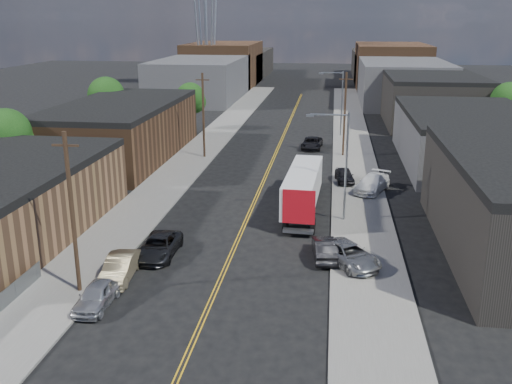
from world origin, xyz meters
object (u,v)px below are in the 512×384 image
(car_left_a, at_px, (97,295))
(car_right_lot_c, at_px, (344,175))
(car_left_c, at_px, (159,246))
(car_left_b, at_px, (120,268))
(car_right_lot_b, at_px, (372,183))
(car_right_lot_a, at_px, (349,254))
(car_ahead_truck, at_px, (312,143))
(semi_truck, at_px, (304,184))
(car_right_oncoming, at_px, (325,249))

(car_left_a, height_order, car_right_lot_c, car_right_lot_c)
(car_left_c, bearing_deg, car_left_b, -110.16)
(car_left_a, distance_m, car_left_c, 7.71)
(car_right_lot_b, relative_size, car_right_lot_c, 1.35)
(car_left_a, height_order, car_left_b, car_left_b)
(car_left_c, height_order, car_right_lot_a, car_right_lot_a)
(car_right_lot_a, bearing_deg, car_right_lot_b, 47.67)
(car_left_b, relative_size, car_ahead_truck, 0.92)
(car_left_b, height_order, car_ahead_truck, car_left_b)
(car_left_a, height_order, car_right_lot_b, car_right_lot_b)
(semi_truck, height_order, car_left_b, semi_truck)
(car_left_c, distance_m, car_ahead_truck, 36.91)
(semi_truck, height_order, car_right_lot_b, semi_truck)
(car_right_oncoming, bearing_deg, car_left_a, 27.25)
(semi_truck, relative_size, car_ahead_truck, 2.84)
(car_left_a, xyz_separation_m, car_right_lot_b, (17.19, 24.96, 0.22))
(car_ahead_truck, bearing_deg, car_right_lot_c, -71.54)
(semi_truck, xyz_separation_m, car_right_lot_a, (3.70, -11.95, -1.28))
(car_left_c, bearing_deg, semi_truck, 51.02)
(car_left_c, height_order, car_right_oncoming, car_right_oncoming)
(car_left_b, distance_m, car_right_lot_b, 27.36)
(car_left_b, bearing_deg, car_left_c, 65.50)
(car_right_lot_c, bearing_deg, car_left_a, -125.96)
(car_left_a, xyz_separation_m, car_right_lot_a, (14.60, 7.58, 0.15))
(car_left_b, bearing_deg, car_left_a, -94.90)
(car_right_lot_a, relative_size, car_right_lot_c, 1.29)
(car_left_a, bearing_deg, car_ahead_truck, 76.74)
(car_right_lot_a, bearing_deg, car_right_lot_c, 56.14)
(semi_truck, bearing_deg, car_right_oncoming, -76.38)
(car_left_a, xyz_separation_m, car_right_oncoming, (13.00, 8.70, 0.01))
(car_left_a, relative_size, car_left_c, 0.81)
(car_right_lot_a, xyz_separation_m, car_right_lot_c, (0.00, 20.24, -0.03))
(car_right_lot_a, distance_m, car_ahead_truck, 35.92)
(semi_truck, xyz_separation_m, car_ahead_truck, (-0.17, 23.76, -1.44))
(car_right_oncoming, height_order, car_right_lot_c, car_right_lot_c)
(car_left_b, relative_size, car_right_lot_a, 0.91)
(car_right_oncoming, xyz_separation_m, car_right_lot_a, (1.60, -1.12, 0.13))
(semi_truck, height_order, car_ahead_truck, semi_truck)
(car_left_b, bearing_deg, car_right_lot_b, 46.25)
(semi_truck, relative_size, car_right_oncoming, 3.24)
(car_right_oncoming, bearing_deg, car_right_lot_b, -110.97)
(car_left_c, distance_m, car_right_lot_b, 23.48)
(car_left_c, xyz_separation_m, car_right_lot_b, (15.79, 17.38, 0.21))
(semi_truck, height_order, car_right_lot_c, semi_truck)
(semi_truck, bearing_deg, car_left_b, -121.83)
(semi_truck, xyz_separation_m, car_left_b, (-10.90, -15.86, -1.38))
(car_left_a, relative_size, car_ahead_truck, 0.83)
(semi_truck, bearing_deg, car_right_lot_a, -70.15)
(semi_truck, relative_size, car_left_b, 3.09)
(car_right_lot_b, bearing_deg, car_left_a, -101.94)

